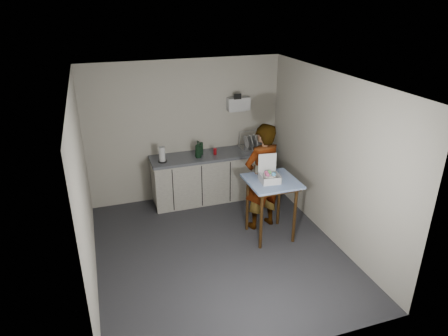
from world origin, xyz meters
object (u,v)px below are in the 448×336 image
object	(u,v)px
kitchen_counter	(212,178)
dark_bottle	(201,148)
side_table	(272,188)
bakery_box	(269,176)
soda_can	(215,151)
soap_bottle	(198,149)
paper_towel	(162,155)
dish_rack	(251,145)
standing_man	(262,177)

from	to	relation	value
kitchen_counter	dark_bottle	size ratio (longest dim) A/B	9.71
side_table	dark_bottle	bearing A→B (deg)	113.52
bakery_box	side_table	bearing A→B (deg)	19.58
soda_can	kitchen_counter	bearing A→B (deg)	151.67
soap_bottle	paper_towel	xyz separation A→B (m)	(-0.65, 0.00, -0.02)
soda_can	bakery_box	xyz separation A→B (m)	(0.40, -1.52, 0.11)
paper_towel	kitchen_counter	bearing A→B (deg)	4.92
kitchen_counter	soap_bottle	distance (m)	0.70
soda_can	paper_towel	xyz separation A→B (m)	(-0.98, -0.05, 0.07)
paper_towel	side_table	bearing A→B (deg)	-45.53
soap_bottle	dark_bottle	xyz separation A→B (m)	(0.09, 0.12, -0.04)
soap_bottle	dish_rack	xyz separation A→B (m)	(1.08, 0.14, -0.09)
standing_man	dish_rack	bearing A→B (deg)	-116.29
kitchen_counter	standing_man	world-z (taller)	standing_man
standing_man	dark_bottle	world-z (taller)	standing_man
standing_man	dish_rack	size ratio (longest dim) A/B	4.10
soda_can	dark_bottle	size ratio (longest dim) A/B	0.50
bakery_box	dish_rack	bearing A→B (deg)	83.91
soda_can	bakery_box	world-z (taller)	bakery_box
soda_can	dish_rack	xyz separation A→B (m)	(0.75, 0.09, 0.01)
standing_man	dark_bottle	xyz separation A→B (m)	(-0.67, 1.25, 0.12)
paper_towel	dish_rack	world-z (taller)	dish_rack
standing_man	dark_bottle	size ratio (longest dim) A/B	7.81
kitchen_counter	paper_towel	world-z (taller)	paper_towel
side_table	soap_bottle	world-z (taller)	soap_bottle
soap_bottle	soda_can	world-z (taller)	soap_bottle
soda_can	bakery_box	bearing A→B (deg)	-75.38
paper_towel	dish_rack	xyz separation A→B (m)	(1.73, 0.14, -0.06)
paper_towel	bakery_box	bearing A→B (deg)	-46.91
dark_bottle	soda_can	bearing A→B (deg)	-17.82
bakery_box	standing_man	bearing A→B (deg)	90.12
standing_man	paper_towel	size ratio (longest dim) A/B	6.51
standing_man	soda_can	world-z (taller)	standing_man
paper_towel	dish_rack	distance (m)	1.73
kitchen_counter	dark_bottle	distance (m)	0.63
dark_bottle	bakery_box	bearing A→B (deg)	-68.30
kitchen_counter	side_table	world-z (taller)	side_table
dark_bottle	soap_bottle	bearing A→B (deg)	-126.71
kitchen_counter	bakery_box	xyz separation A→B (m)	(0.46, -1.55, 0.65)
soap_bottle	dark_bottle	bearing A→B (deg)	53.29
dark_bottle	side_table	bearing A→B (deg)	-66.43
kitchen_counter	soda_can	xyz separation A→B (m)	(0.06, -0.03, 0.54)
standing_man	paper_towel	xyz separation A→B (m)	(-1.41, 1.13, 0.14)
dish_rack	dark_bottle	bearing A→B (deg)	-179.18
side_table	standing_man	xyz separation A→B (m)	(-0.02, 0.33, 0.04)
side_table	soap_bottle	size ratio (longest dim) A/B	3.19
soda_can	paper_towel	distance (m)	0.98
dark_bottle	bakery_box	world-z (taller)	bakery_box
bakery_box	dark_bottle	bearing A→B (deg)	117.94
soap_bottle	paper_towel	world-z (taller)	soap_bottle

